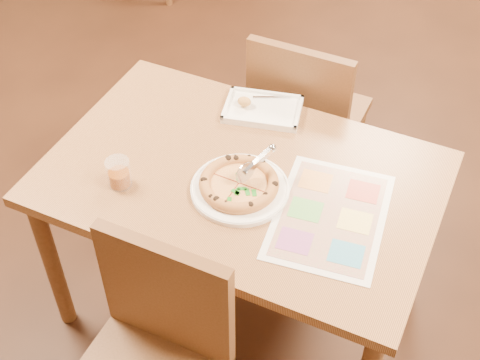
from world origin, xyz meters
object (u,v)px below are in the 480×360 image
at_px(glass_tumbler, 119,174).
at_px(appetizer_tray, 261,110).
at_px(menu, 330,216).
at_px(dining_table, 241,192).
at_px(pizza_cutter, 255,164).
at_px(chair_near, 154,343).
at_px(pizza, 239,184).
at_px(plate, 240,189).
at_px(chair_far, 304,108).

bearing_deg(glass_tumbler, appetizer_tray, 63.68).
bearing_deg(menu, dining_table, 171.01).
bearing_deg(pizza_cutter, menu, -70.49).
bearing_deg(appetizer_tray, chair_near, -85.47).
bearing_deg(chair_near, glass_tumbler, 130.88).
bearing_deg(pizza, glass_tumbler, -159.14).
relative_size(pizza_cutter, menu, 0.30).
bearing_deg(plate, appetizer_tray, 104.32).
bearing_deg(menu, plate, -176.26).
distance_m(chair_near, menu, 0.66).
xyz_separation_m(dining_table, plate, (0.03, -0.07, 0.09)).
bearing_deg(chair_far, pizza_cutter, 95.14).
height_order(plate, menu, plate).
bearing_deg(pizza, chair_near, -92.61).
xyz_separation_m(glass_tumbler, menu, (0.67, 0.16, -0.04)).
distance_m(chair_far, menu, 0.75).
distance_m(pizza, glass_tumbler, 0.39).
bearing_deg(plate, glass_tumbler, -159.57).
bearing_deg(glass_tumbler, menu, 13.18).
relative_size(chair_far, menu, 1.00).
bearing_deg(plate, chair_far, 92.43).
bearing_deg(plate, chair_near, -93.08).
bearing_deg(chair_near, pizza, 87.39).
bearing_deg(pizza, chair_far, 92.07).
relative_size(pizza_cutter, glass_tumbler, 1.45).
height_order(chair_near, glass_tumbler, chair_near).
height_order(pizza_cutter, glass_tumbler, pizza_cutter).
relative_size(chair_far, pizza_cutter, 3.28).
xyz_separation_m(chair_near, pizza, (0.02, 0.53, 0.18)).
xyz_separation_m(chair_far, plate, (0.03, -0.67, 0.16)).
relative_size(chair_near, menu, 1.00).
bearing_deg(chair_near, chair_far, 90.00).
bearing_deg(glass_tumbler, chair_far, 67.27).
distance_m(chair_near, chair_far, 1.20).
bearing_deg(menu, pizza_cutter, 173.64).
bearing_deg(glass_tumbler, pizza, 20.86).
bearing_deg(menu, chair_far, 116.81).
height_order(plate, pizza_cutter, pizza_cutter).
xyz_separation_m(chair_near, glass_tumbler, (-0.34, 0.39, 0.20)).
distance_m(appetizer_tray, menu, 0.56).
relative_size(glass_tumbler, menu, 0.21).
bearing_deg(chair_far, pizza, 92.07).
bearing_deg(appetizer_tray, pizza_cutter, -69.67).
relative_size(chair_near, pizza_cutter, 3.28).
bearing_deg(appetizer_tray, glass_tumbler, -116.32).
height_order(pizza, menu, pizza).
height_order(plate, pizza, pizza).
xyz_separation_m(chair_far, appetizer_tray, (-0.07, -0.27, 0.16)).
relative_size(pizza, appetizer_tray, 0.83).
height_order(chair_far, appetizer_tray, chair_far).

